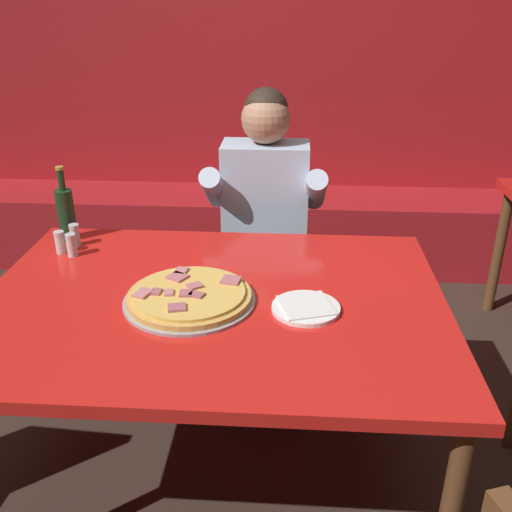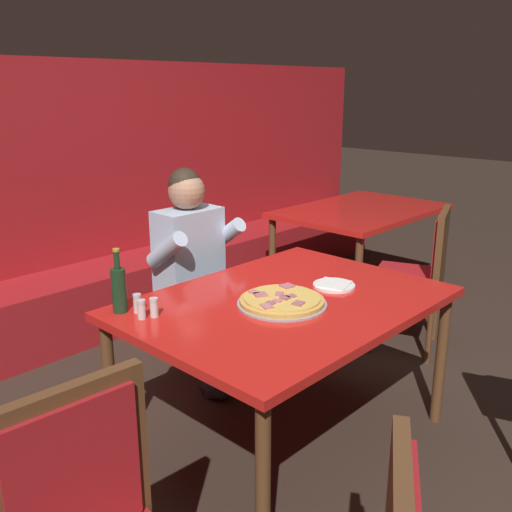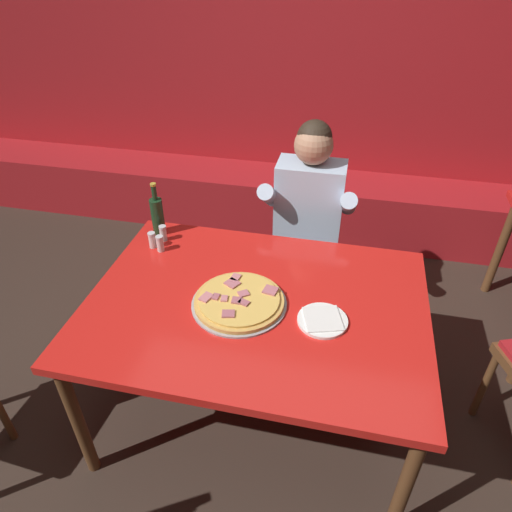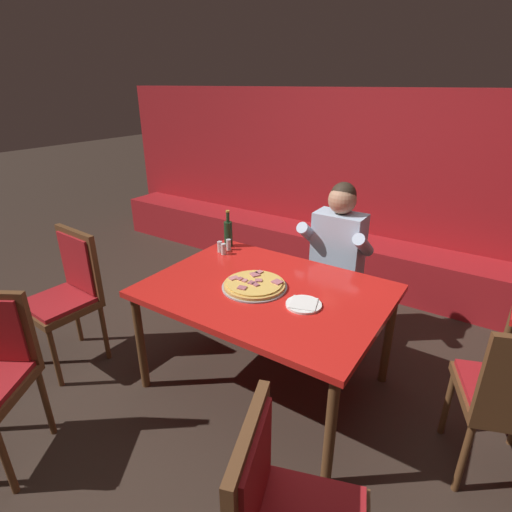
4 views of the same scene
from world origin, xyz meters
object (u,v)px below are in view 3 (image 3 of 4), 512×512
object	(u,v)px
main_dining_table	(256,313)
beer_bottle	(157,215)
shaker_black_pepper	(152,241)
pizza	(239,301)
shaker_oregano	(163,234)
plate_white_paper	(322,320)
diner_seated_blue_shirt	(306,224)
shaker_parmesan	(160,244)

from	to	relation	value
main_dining_table	beer_bottle	bearing A→B (deg)	145.18
main_dining_table	shaker_black_pepper	bearing A→B (deg)	153.67
pizza	shaker_oregano	size ratio (longest dim) A/B	4.81
main_dining_table	plate_white_paper	size ratio (longest dim) A/B	7.04
plate_white_paper	shaker_oregano	distance (m)	0.97
plate_white_paper	diner_seated_blue_shirt	world-z (taller)	diner_seated_blue_shirt
pizza	shaker_oregano	xyz separation A→B (m)	(-0.51, 0.40, 0.02)
main_dining_table	pizza	distance (m)	0.11
shaker_parmesan	diner_seated_blue_shirt	size ratio (longest dim) A/B	0.07
pizza	shaker_parmesan	distance (m)	0.58
beer_bottle	main_dining_table	bearing A→B (deg)	-34.82
shaker_black_pepper	shaker_parmesan	bearing A→B (deg)	-22.57
main_dining_table	plate_white_paper	bearing A→B (deg)	-11.69
beer_bottle	shaker_parmesan	world-z (taller)	beer_bottle
shaker_black_pepper	shaker_oregano	distance (m)	0.08
plate_white_paper	diner_seated_blue_shirt	bearing A→B (deg)	101.68
main_dining_table	diner_seated_blue_shirt	distance (m)	0.78
plate_white_paper	shaker_black_pepper	bearing A→B (deg)	158.18
main_dining_table	pizza	world-z (taller)	pizza
main_dining_table	plate_white_paper	world-z (taller)	plate_white_paper
shaker_parmesan	shaker_oregano	bearing A→B (deg)	102.80
plate_white_paper	beer_bottle	world-z (taller)	beer_bottle
plate_white_paper	shaker_black_pepper	size ratio (longest dim) A/B	2.44
beer_bottle	shaker_black_pepper	xyz separation A→B (m)	(0.02, -0.13, -0.07)
shaker_parmesan	diner_seated_blue_shirt	xyz separation A→B (m)	(0.68, 0.49, -0.08)
pizza	diner_seated_blue_shirt	bearing A→B (deg)	76.52
pizza	shaker_parmesan	xyz separation A→B (m)	(-0.49, 0.31, 0.02)
pizza	diner_seated_blue_shirt	world-z (taller)	diner_seated_blue_shirt
shaker_black_pepper	shaker_oregano	xyz separation A→B (m)	(0.03, 0.07, 0.00)
main_dining_table	pizza	bearing A→B (deg)	-154.79
shaker_black_pepper	diner_seated_blue_shirt	distance (m)	0.87
shaker_black_pepper	shaker_parmesan	size ratio (longest dim) A/B	1.00
main_dining_table	diner_seated_blue_shirt	size ratio (longest dim) A/B	1.16
beer_bottle	shaker_oregano	size ratio (longest dim) A/B	3.40
plate_white_paper	shaker_parmesan	xyz separation A→B (m)	(-0.85, 0.34, 0.03)
shaker_parmesan	diner_seated_blue_shirt	distance (m)	0.84
main_dining_table	beer_bottle	xyz separation A→B (m)	(-0.62, 0.43, 0.18)
main_dining_table	shaker_black_pepper	xyz separation A→B (m)	(-0.61, 0.30, 0.10)
shaker_oregano	shaker_parmesan	bearing A→B (deg)	-77.20
main_dining_table	shaker_black_pepper	size ratio (longest dim) A/B	17.19
main_dining_table	pizza	size ratio (longest dim) A/B	3.57
shaker_oregano	diner_seated_blue_shirt	distance (m)	0.81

